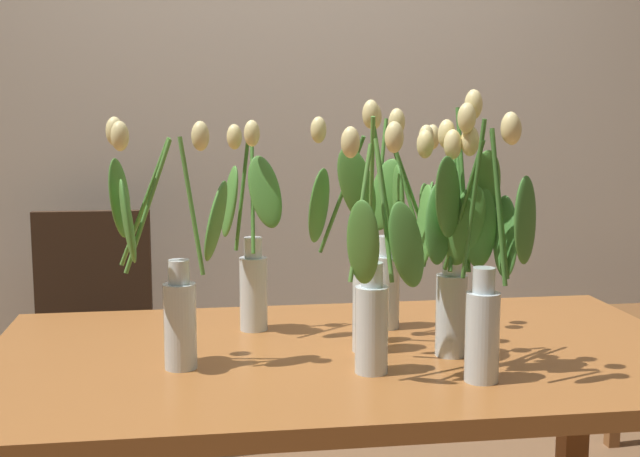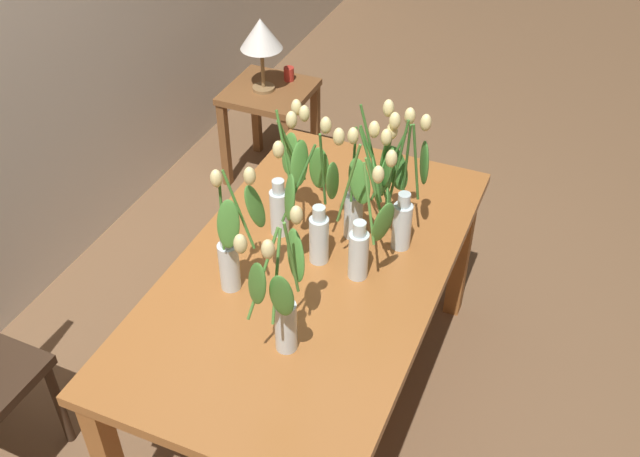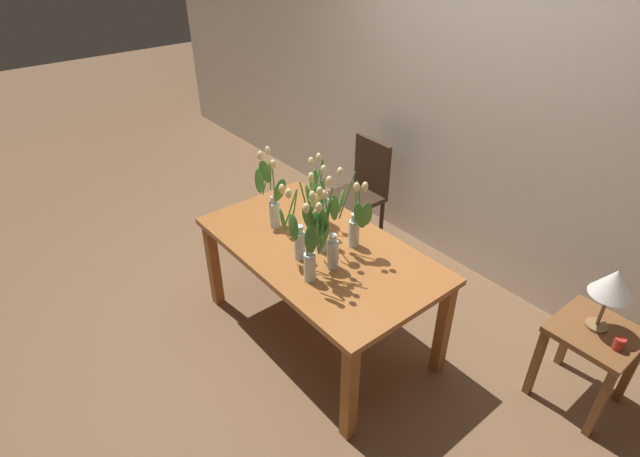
{
  "view_description": "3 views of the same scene",
  "coord_description": "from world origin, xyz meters",
  "px_view_note": "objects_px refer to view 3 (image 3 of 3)",
  "views": [
    {
      "loc": [
        -0.32,
        -1.78,
        1.28
      ],
      "look_at": [
        -0.05,
        0.05,
        1.01
      ],
      "focal_mm": 46.54,
      "sensor_mm": 36.0,
      "label": 1
    },
    {
      "loc": [
        -1.73,
        -0.77,
        2.44
      ],
      "look_at": [
        -0.04,
        -0.05,
        0.96
      ],
      "focal_mm": 41.2,
      "sensor_mm": 36.0,
      "label": 2
    },
    {
      "loc": [
        2.01,
        -1.63,
        2.53
      ],
      "look_at": [
        0.1,
        -0.07,
        0.95
      ],
      "focal_mm": 27.91,
      "sensor_mm": 36.0,
      "label": 3
    }
  ],
  "objects_px": {
    "tulip_vase_6": "(272,198)",
    "side_table": "(591,345)",
    "table_lamp": "(613,284)",
    "pillar_candle": "(619,344)",
    "dining_table": "(319,258)",
    "tulip_vase_0": "(323,224)",
    "tulip_vase_3": "(312,246)",
    "dining_chair": "(362,187)",
    "tulip_vase_2": "(327,237)",
    "tulip_vase_1": "(355,221)",
    "tulip_vase_4": "(298,230)",
    "tulip_vase_5": "(321,200)"
  },
  "relations": [
    {
      "from": "tulip_vase_3",
      "to": "pillar_candle",
      "type": "distance_m",
      "value": 1.72
    },
    {
      "from": "tulip_vase_4",
      "to": "tulip_vase_1",
      "type": "bearing_deg",
      "value": 68.55
    },
    {
      "from": "pillar_candle",
      "to": "tulip_vase_3",
      "type": "bearing_deg",
      "value": -141.77
    },
    {
      "from": "tulip_vase_3",
      "to": "table_lamp",
      "type": "relative_size",
      "value": 1.38
    },
    {
      "from": "tulip_vase_3",
      "to": "side_table",
      "type": "height_order",
      "value": "tulip_vase_3"
    },
    {
      "from": "tulip_vase_2",
      "to": "tulip_vase_3",
      "type": "bearing_deg",
      "value": -82.94
    },
    {
      "from": "tulip_vase_2",
      "to": "tulip_vase_4",
      "type": "height_order",
      "value": "tulip_vase_2"
    },
    {
      "from": "tulip_vase_3",
      "to": "side_table",
      "type": "bearing_deg",
      "value": 42.78
    },
    {
      "from": "tulip_vase_2",
      "to": "dining_chair",
      "type": "distance_m",
      "value": 1.54
    },
    {
      "from": "tulip_vase_3",
      "to": "tulip_vase_6",
      "type": "xyz_separation_m",
      "value": [
        -0.61,
        0.15,
        -0.02
      ]
    },
    {
      "from": "tulip_vase_2",
      "to": "tulip_vase_4",
      "type": "distance_m",
      "value": 0.2
    },
    {
      "from": "tulip_vase_2",
      "to": "table_lamp",
      "type": "height_order",
      "value": "tulip_vase_2"
    },
    {
      "from": "tulip_vase_2",
      "to": "tulip_vase_6",
      "type": "height_order",
      "value": "tulip_vase_2"
    },
    {
      "from": "tulip_vase_4",
      "to": "dining_chair",
      "type": "xyz_separation_m",
      "value": [
        -0.72,
        1.22,
        -0.42
      ]
    },
    {
      "from": "tulip_vase_3",
      "to": "dining_chair",
      "type": "distance_m",
      "value": 1.64
    },
    {
      "from": "tulip_vase_5",
      "to": "tulip_vase_3",
      "type": "bearing_deg",
      "value": -44.2
    },
    {
      "from": "table_lamp",
      "to": "pillar_candle",
      "type": "bearing_deg",
      "value": -27.99
    },
    {
      "from": "dining_chair",
      "to": "table_lamp",
      "type": "xyz_separation_m",
      "value": [
        2.09,
        -0.16,
        0.33
      ]
    },
    {
      "from": "dining_table",
      "to": "table_lamp",
      "type": "distance_m",
      "value": 1.66
    },
    {
      "from": "dining_table",
      "to": "tulip_vase_0",
      "type": "distance_m",
      "value": 0.28
    },
    {
      "from": "tulip_vase_3",
      "to": "side_table",
      "type": "relative_size",
      "value": 1.0
    },
    {
      "from": "dining_table",
      "to": "dining_chair",
      "type": "distance_m",
      "value": 1.26
    },
    {
      "from": "dining_chair",
      "to": "table_lamp",
      "type": "relative_size",
      "value": 2.34
    },
    {
      "from": "tulip_vase_1",
      "to": "tulip_vase_5",
      "type": "xyz_separation_m",
      "value": [
        -0.35,
        0.03,
        -0.02
      ]
    },
    {
      "from": "tulip_vase_2",
      "to": "tulip_vase_6",
      "type": "xyz_separation_m",
      "value": [
        -0.6,
        0.04,
        -0.02
      ]
    },
    {
      "from": "dining_chair",
      "to": "table_lamp",
      "type": "height_order",
      "value": "table_lamp"
    },
    {
      "from": "tulip_vase_0",
      "to": "tulip_vase_4",
      "type": "distance_m",
      "value": 0.18
    },
    {
      "from": "tulip_vase_2",
      "to": "tulip_vase_5",
      "type": "xyz_separation_m",
      "value": [
        -0.41,
        0.3,
        -0.04
      ]
    },
    {
      "from": "dining_table",
      "to": "tulip_vase_1",
      "type": "bearing_deg",
      "value": 45.95
    },
    {
      "from": "tulip_vase_2",
      "to": "pillar_candle",
      "type": "bearing_deg",
      "value": 34.64
    },
    {
      "from": "tulip_vase_6",
      "to": "side_table",
      "type": "xyz_separation_m",
      "value": [
        1.8,
        0.95,
        -0.52
      ]
    },
    {
      "from": "tulip_vase_0",
      "to": "dining_chair",
      "type": "bearing_deg",
      "value": 125.23
    },
    {
      "from": "tulip_vase_6",
      "to": "side_table",
      "type": "bearing_deg",
      "value": 27.69
    },
    {
      "from": "tulip_vase_1",
      "to": "tulip_vase_0",
      "type": "bearing_deg",
      "value": -125.73
    },
    {
      "from": "tulip_vase_2",
      "to": "dining_chair",
      "type": "bearing_deg",
      "value": 128.05
    },
    {
      "from": "pillar_candle",
      "to": "dining_chair",
      "type": "bearing_deg",
      "value": 173.83
    },
    {
      "from": "tulip_vase_5",
      "to": "side_table",
      "type": "height_order",
      "value": "tulip_vase_5"
    },
    {
      "from": "tulip_vase_6",
      "to": "side_table",
      "type": "relative_size",
      "value": 0.95
    },
    {
      "from": "tulip_vase_6",
      "to": "table_lamp",
      "type": "relative_size",
      "value": 1.31
    },
    {
      "from": "side_table",
      "to": "tulip_vase_2",
      "type": "bearing_deg",
      "value": -140.78
    },
    {
      "from": "tulip_vase_0",
      "to": "dining_chair",
      "type": "distance_m",
      "value": 1.34
    },
    {
      "from": "tulip_vase_0",
      "to": "tulip_vase_2",
      "type": "height_order",
      "value": "tulip_vase_2"
    },
    {
      "from": "side_table",
      "to": "tulip_vase_5",
      "type": "bearing_deg",
      "value": -157.12
    },
    {
      "from": "dining_table",
      "to": "tulip_vase_0",
      "type": "bearing_deg",
      "value": 3.18
    },
    {
      "from": "tulip_vase_6",
      "to": "tulip_vase_3",
      "type": "bearing_deg",
      "value": -14.0
    },
    {
      "from": "pillar_candle",
      "to": "tulip_vase_6",
      "type": "bearing_deg",
      "value": -155.39
    },
    {
      "from": "tulip_vase_4",
      "to": "tulip_vase_3",
      "type": "bearing_deg",
      "value": -15.71
    },
    {
      "from": "tulip_vase_1",
      "to": "pillar_candle",
      "type": "height_order",
      "value": "tulip_vase_1"
    },
    {
      "from": "tulip_vase_4",
      "to": "dining_chair",
      "type": "bearing_deg",
      "value": 120.44
    },
    {
      "from": "tulip_vase_0",
      "to": "tulip_vase_2",
      "type": "distance_m",
      "value": 0.21
    }
  ]
}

